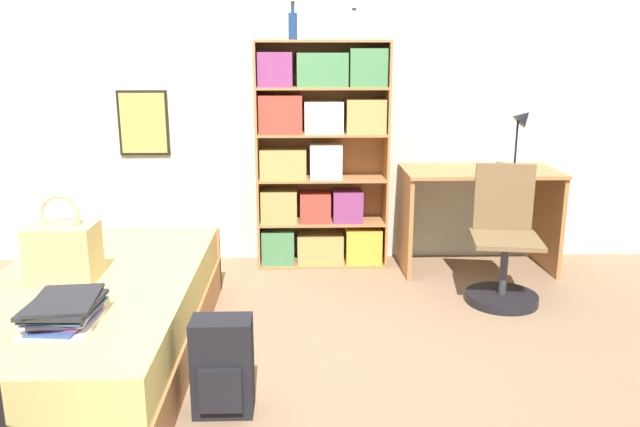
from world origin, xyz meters
name	(u,v)px	position (x,y,z in m)	size (l,w,h in m)	color
ground_plane	(217,357)	(0.00, 0.00, 0.00)	(14.00, 14.00, 0.00)	#84664C
wall_back	(240,95)	(0.00, 1.76, 1.30)	(10.00, 0.09, 2.60)	beige
bed	(93,320)	(-0.66, 0.02, 0.22)	(1.11, 2.08, 0.44)	#A36B3D
handbag	(64,252)	(-0.78, 0.04, 0.60)	(0.34, 0.25, 0.46)	tan
book_stack_on_bed	(64,311)	(-0.59, -0.52, 0.50)	(0.32, 0.39, 0.11)	silver
bookcase	(319,158)	(0.59, 1.56, 0.84)	(0.99, 0.29, 1.70)	#A36B3D
bottle_green	(293,25)	(0.41, 1.56, 1.80)	(0.07, 0.07, 0.27)	navy
bottle_brown	(354,28)	(0.85, 1.53, 1.78)	(0.07, 0.07, 0.22)	#B7BCC1
desk	(478,201)	(1.79, 1.41, 0.53)	(1.13, 0.59, 0.77)	#A36B3D
desk_lamp	(522,127)	(2.07, 1.39, 1.08)	(0.19, 0.14, 0.47)	black
desk_chair	(503,259)	(1.79, 0.78, 0.29)	(0.49, 0.49, 0.90)	black
backpack	(223,367)	(0.10, -0.53, 0.22)	(0.27, 0.20, 0.46)	black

